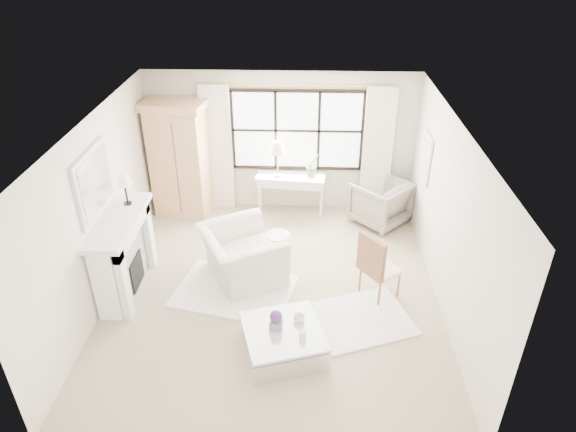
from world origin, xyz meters
name	(u,v)px	position (x,y,z in m)	size (l,w,h in m)	color
floor	(273,291)	(0.00, 0.00, 0.00)	(5.50, 5.50, 0.00)	tan
ceiling	(270,126)	(0.00, 0.00, 2.70)	(5.50, 5.50, 0.00)	silver
wall_back	(281,143)	(0.00, 2.75, 1.35)	(5.00, 5.00, 0.00)	beige
wall_front	(253,361)	(0.00, -2.75, 1.35)	(5.00, 5.00, 0.00)	white
wall_left	(98,213)	(-2.50, 0.00, 1.35)	(5.50, 5.50, 0.00)	silver
wall_right	(449,220)	(2.50, 0.00, 1.35)	(5.50, 5.50, 0.00)	beige
window_pane	(297,131)	(0.30, 2.73, 1.60)	(2.40, 0.02, 1.50)	white
window_frame	(297,131)	(0.30, 2.72, 1.60)	(2.50, 0.04, 1.50)	black
curtain_rod	(298,85)	(0.30, 2.67, 2.47)	(0.04, 0.04, 3.30)	#B58A3E
curtain_left	(218,149)	(-1.20, 2.65, 1.24)	(0.55, 0.10, 2.47)	silver
curtain_right	(377,152)	(1.80, 2.65, 1.24)	(0.55, 0.10, 2.47)	white
fireplace	(122,254)	(-2.27, 0.00, 0.65)	(0.58, 1.66, 1.26)	white
mirror_frame	(94,183)	(-2.47, 0.00, 1.84)	(0.05, 1.15, 0.95)	silver
mirror_glass	(96,183)	(-2.44, 0.00, 1.84)	(0.02, 1.00, 0.80)	silver
art_frame	(426,157)	(2.47, 1.70, 1.55)	(0.04, 0.62, 0.82)	white
art_canvas	(424,157)	(2.45, 1.70, 1.55)	(0.01, 0.52, 0.72)	beige
mantel_lamp	(124,181)	(-2.22, 0.44, 1.65)	(0.22, 0.22, 0.51)	black
armoire	(180,159)	(-1.88, 2.41, 1.14)	(1.22, 0.88, 2.24)	tan
console_table	(291,194)	(0.19, 2.46, 0.40)	(1.34, 0.57, 0.80)	white
console_lamp	(277,148)	(-0.06, 2.45, 1.36)	(0.28, 0.28, 0.69)	#B7933F
orchid_plant	(313,165)	(0.60, 2.47, 1.02)	(0.24, 0.20, 0.44)	#56704B
side_table	(278,244)	(0.04, 0.84, 0.33)	(0.40, 0.40, 0.51)	white
rug_left	(235,291)	(-0.60, -0.03, 0.02)	(1.76, 1.24, 0.03)	white
rug_right	(357,320)	(1.24, -0.62, 0.01)	(1.49, 1.12, 0.03)	white
club_armchair	(242,255)	(-0.51, 0.36, 0.41)	(1.27, 1.11, 0.83)	silver
wingback_chair	(380,202)	(1.87, 2.18, 0.42)	(0.89, 0.92, 0.84)	gray
french_chair	(378,278)	(1.60, -0.02, 0.31)	(0.68, 0.68, 1.08)	#915F3D
coffee_table	(283,341)	(0.22, -1.27, 0.18)	(1.25, 1.25, 0.38)	silver
planter_box	(276,325)	(0.12, -1.23, 0.44)	(0.16, 0.16, 0.12)	slate
planter_flowers	(276,316)	(0.12, -1.23, 0.58)	(0.16, 0.16, 0.16)	#4D2A69
pillar_candle	(303,335)	(0.47, -1.41, 0.44)	(0.09, 0.09, 0.12)	silver
coffee_vase	(299,316)	(0.42, -1.09, 0.46)	(0.16, 0.16, 0.16)	silver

